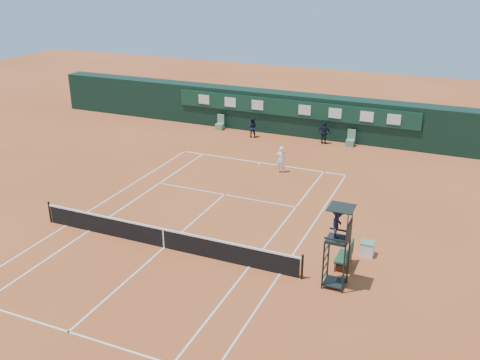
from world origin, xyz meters
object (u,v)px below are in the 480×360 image
Objects in this scene: player at (281,159)px; umpire_chair at (338,230)px; player_bench at (346,254)px; tennis_net at (164,238)px; cooler at (367,248)px.

umpire_chair is at bearing 101.78° from player.
player_bench is (0.11, 1.55, -1.86)m from umpire_chair.
tennis_net is at bearing -168.46° from player_bench.
tennis_net is 8.95m from cooler.
player reaches higher than tennis_net.
player_bench is at bearing 86.11° from umpire_chair.
tennis_net is 7.96m from umpire_chair.
umpire_chair is (7.71, 0.05, 1.95)m from tennis_net.
tennis_net is 10.75× the size of player_bench.
player_bench is 0.74× the size of player.
player reaches higher than cooler.
umpire_chair is 2.10× the size of player.
player reaches higher than player_bench.
cooler is (8.45, 2.93, -0.18)m from tennis_net.
cooler is (0.74, 2.88, -2.13)m from umpire_chair.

